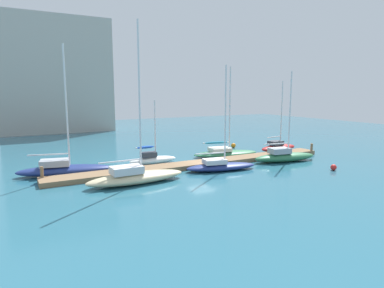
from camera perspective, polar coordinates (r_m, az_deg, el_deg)
name	(u,v)px	position (r m, az deg, el deg)	size (l,w,h in m)	color
ground_plane	(201,166)	(34.56, 1.60, -3.73)	(120.00, 120.00, 0.00)	#286075
dock_pier	(201,164)	(34.51, 1.60, -3.37)	(30.77, 2.28, 0.44)	#846647
dock_piling_near_end	(42,174)	(30.94, -24.24, -4.76)	(0.28, 0.28, 1.34)	#846647
dock_piling_far_end	(312,149)	(43.16, 19.75, -0.80)	(0.28, 0.28, 1.34)	#846647
sailboat_0	(64,168)	(32.79, -21.03, -3.92)	(8.64, 3.94, 11.72)	navy
sailboat_1	(135,176)	(28.24, -9.63, -5.38)	(8.49, 2.50, 13.20)	beige
sailboat_2	(153,159)	(35.51, -6.76, -2.51)	(5.29, 1.55, 6.71)	white
sailboat_3	(220,165)	(32.57, 4.89, -3.64)	(7.33, 3.44, 10.06)	navy
sailboat_4	(225,152)	(39.67, 5.67, -1.40)	(8.33, 4.01, 10.43)	#2D7047
sailboat_5	(284,156)	(37.88, 15.51, -1.97)	(7.65, 3.09, 9.75)	#2D7047
sailboat_6	(278,147)	(44.29, 14.51, -0.46)	(5.87, 2.35, 8.89)	#B21E1E
mooring_buoy_red	(334,167)	(35.33, 23.02, -3.69)	(0.58, 0.58, 0.58)	red
mooring_buoy_orange	(233,145)	(45.77, 7.08, -0.25)	(0.64, 0.64, 0.64)	orange
harbor_building_distant	(55,76)	(68.90, -22.29, 10.74)	(19.79, 8.39, 21.06)	#ADA89E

